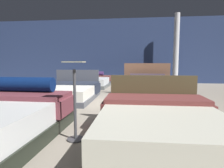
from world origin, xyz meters
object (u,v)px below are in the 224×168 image
at_px(bed_3, 148,91).
at_px(price_sign, 75,110).
at_px(bed_4, 92,82).
at_px(bed_5, 144,82).
at_px(bed_1, 160,126).
at_px(bed_2, 68,92).
at_px(support_pillar, 176,49).

xyz_separation_m(bed_3, price_sign, (-1.20, -3.06, 0.15)).
height_order(bed_4, bed_5, bed_5).
relative_size(bed_5, price_sign, 1.79).
bearing_deg(bed_5, bed_4, 178.96).
bearing_deg(bed_1, bed_4, 110.16).
bearing_deg(bed_5, price_sign, -101.40).
bearing_deg(bed_3, bed_2, -176.95).
distance_m(bed_5, price_sign, 6.14).
bearing_deg(support_pillar, price_sign, -111.02).
height_order(bed_1, bed_5, bed_5).
distance_m(bed_2, bed_3, 2.37).
relative_size(bed_2, bed_4, 1.09).
relative_size(bed_1, support_pillar, 0.59).
height_order(bed_2, support_pillar, support_pillar).
height_order(bed_2, bed_3, bed_3).
bearing_deg(bed_2, bed_3, 1.81).
xyz_separation_m(bed_2, bed_5, (2.39, 3.04, 0.05)).
bearing_deg(price_sign, bed_3, 68.50).
relative_size(bed_2, price_sign, 1.97).
xyz_separation_m(bed_2, support_pillar, (4.00, 4.41, 1.53)).
height_order(bed_3, bed_5, bed_3).
distance_m(bed_2, bed_5, 3.87).
xyz_separation_m(bed_4, support_pillar, (3.99, 1.32, 1.53)).
xyz_separation_m(bed_4, price_sign, (1.15, -6.06, 0.21)).
bearing_deg(bed_2, support_pillar, 47.58).
height_order(bed_1, support_pillar, support_pillar).
height_order(bed_1, price_sign, price_sign).
xyz_separation_m(bed_2, price_sign, (1.17, -2.97, 0.21)).
distance_m(bed_4, bed_5, 2.37).
xyz_separation_m(bed_3, bed_5, (0.02, 2.96, -0.01)).
bearing_deg(bed_4, support_pillar, 19.54).
relative_size(bed_3, price_sign, 1.90).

